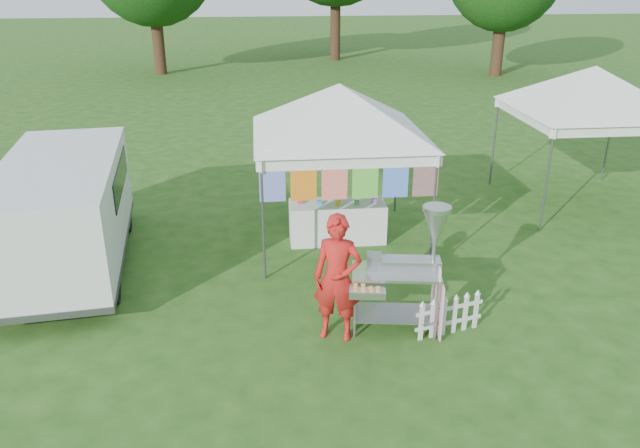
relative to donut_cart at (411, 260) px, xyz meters
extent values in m
plane|color=#234914|center=(-0.60, -0.26, -1.12)|extent=(120.00, 120.00, 0.00)
cylinder|color=#59595E|center=(-2.02, 1.82, -0.07)|extent=(0.04, 0.04, 2.10)
cylinder|color=#59595E|center=(0.82, 1.82, -0.07)|extent=(0.04, 0.04, 2.10)
cylinder|color=#59595E|center=(-2.02, 4.66, -0.07)|extent=(0.04, 0.04, 2.10)
cylinder|color=#59595E|center=(0.82, 4.66, -0.07)|extent=(0.04, 0.04, 2.10)
cube|color=white|center=(-0.60, 1.82, 0.88)|extent=(3.00, 0.03, 0.22)
cube|color=white|center=(-0.60, 4.66, 0.88)|extent=(3.00, 0.03, 0.22)
pyramid|color=white|center=(-0.60, 3.24, 1.88)|extent=(4.24, 4.24, 0.90)
cylinder|color=#59595E|center=(-0.60, 1.82, 0.96)|extent=(3.00, 0.03, 0.03)
cube|color=#A717A6|center=(-1.85, 1.82, 0.61)|extent=(0.42, 0.01, 0.70)
cube|color=#E35519|center=(-1.35, 1.82, 0.61)|extent=(0.42, 0.01, 0.70)
cube|color=#E01C90|center=(-0.85, 1.82, 0.61)|extent=(0.42, 0.01, 0.70)
cube|color=green|center=(-0.35, 1.82, 0.61)|extent=(0.42, 0.01, 0.70)
cube|color=blue|center=(0.15, 1.82, 0.61)|extent=(0.42, 0.01, 0.70)
cube|color=#F1600C|center=(0.65, 1.82, 0.61)|extent=(0.42, 0.01, 0.70)
cylinder|color=#59595E|center=(3.48, 3.32, -0.07)|extent=(0.04, 0.04, 2.10)
cylinder|color=#59595E|center=(3.48, 6.16, -0.07)|extent=(0.04, 0.04, 2.10)
cylinder|color=#59595E|center=(6.32, 6.16, -0.07)|extent=(0.04, 0.04, 2.10)
cube|color=white|center=(4.90, 3.32, 0.88)|extent=(3.00, 0.03, 0.22)
cube|color=white|center=(4.90, 6.16, 0.88)|extent=(3.00, 0.03, 0.22)
pyramid|color=white|center=(4.90, 4.74, 1.88)|extent=(4.24, 4.24, 0.90)
cylinder|color=#59595E|center=(4.90, 3.32, 0.96)|extent=(3.00, 0.03, 0.03)
cylinder|color=#352313|center=(-6.60, 23.74, 0.86)|extent=(0.56, 0.56, 3.96)
cylinder|color=#352313|center=(2.40, 27.74, 1.30)|extent=(0.56, 0.56, 4.84)
cylinder|color=#352313|center=(9.40, 21.74, 0.64)|extent=(0.56, 0.56, 3.52)
cylinder|color=gray|center=(-0.80, -0.13, -0.66)|extent=(0.05, 0.05, 0.92)
cylinder|color=gray|center=(0.32, -0.30, -0.66)|extent=(0.05, 0.05, 0.92)
cylinder|color=gray|center=(-0.72, 0.38, -0.66)|extent=(0.05, 0.05, 0.92)
cylinder|color=gray|center=(0.40, 0.21, -0.66)|extent=(0.05, 0.05, 0.92)
cube|color=gray|center=(-0.20, 0.04, -0.86)|extent=(1.24, 0.75, 0.02)
cube|color=#B7B7BC|center=(-0.20, 0.04, -0.19)|extent=(1.31, 0.79, 0.04)
cube|color=#B7B7BC|center=(-0.01, 0.06, -0.10)|extent=(0.90, 0.38, 0.15)
cube|color=gray|center=(-0.49, 0.13, -0.06)|extent=(0.24, 0.25, 0.23)
cylinder|color=gray|center=(0.32, 0.01, 0.27)|extent=(0.06, 0.06, 0.92)
cone|color=#B7B7BC|center=(0.32, 0.01, 0.53)|extent=(0.42, 0.42, 0.41)
cylinder|color=#B7B7BC|center=(0.32, 0.01, 0.75)|extent=(0.44, 0.44, 0.06)
cube|color=#B7B7BC|center=(-0.66, -0.29, -0.30)|extent=(0.53, 0.38, 0.10)
cube|color=#FAA8BD|center=(0.42, -0.05, -0.66)|extent=(0.13, 0.76, 0.83)
cube|color=white|center=(0.32, -0.33, -0.07)|extent=(0.04, 0.14, 0.18)
imported|color=red|center=(-1.04, -0.06, -0.19)|extent=(0.78, 0.63, 1.85)
cube|color=silver|center=(-5.37, 2.60, 0.00)|extent=(2.32, 4.73, 1.59)
cube|color=#59595E|center=(-5.37, 2.60, -0.80)|extent=(2.34, 4.78, 0.11)
cube|color=silver|center=(-5.59, 4.55, -0.39)|extent=(1.79, 0.83, 0.82)
cube|color=black|center=(-4.52, 3.24, 0.29)|extent=(0.30, 2.49, 0.50)
cube|color=black|center=(-5.63, 4.88, 0.29)|extent=(1.54, 0.20, 0.50)
cylinder|color=black|center=(-6.01, 1.06, -0.81)|extent=(0.27, 0.64, 0.62)
cylinder|color=black|center=(-4.41, 1.24, -0.81)|extent=(0.27, 0.64, 0.62)
cylinder|color=black|center=(-6.33, 3.96, -0.81)|extent=(0.27, 0.64, 0.62)
cylinder|color=black|center=(-4.74, 4.14, -0.81)|extent=(0.27, 0.64, 0.62)
cube|color=silver|center=(0.12, -0.29, -0.84)|extent=(0.07, 0.04, 0.56)
cube|color=silver|center=(0.29, -0.25, -0.84)|extent=(0.07, 0.04, 0.56)
cube|color=silver|center=(0.47, -0.20, -0.84)|extent=(0.07, 0.04, 0.56)
cube|color=silver|center=(0.64, -0.15, -0.84)|extent=(0.07, 0.04, 0.56)
cube|color=silver|center=(0.82, -0.10, -0.84)|extent=(0.07, 0.04, 0.56)
cube|color=silver|center=(0.99, -0.06, -0.84)|extent=(0.07, 0.04, 0.56)
cube|color=silver|center=(0.56, -0.18, -0.94)|extent=(1.05, 0.31, 0.05)
cube|color=silver|center=(0.56, -0.18, -0.70)|extent=(1.05, 0.31, 0.05)
cube|color=white|center=(-0.61, 3.27, -0.74)|extent=(1.80, 0.70, 0.76)
camera|label=1|loc=(-2.05, -7.62, 3.79)|focal=35.00mm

